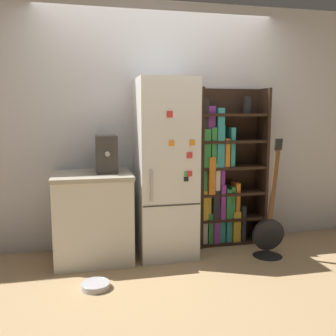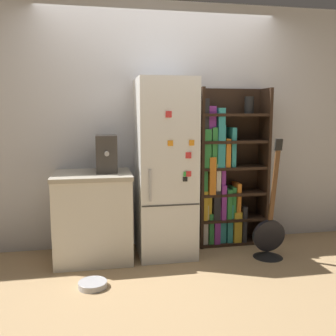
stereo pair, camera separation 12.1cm
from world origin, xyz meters
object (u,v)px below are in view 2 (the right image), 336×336
at_px(refrigerator, 165,168).
at_px(pet_bowl, 93,284).
at_px(espresso_machine, 106,154).
at_px(guitar, 269,241).
at_px(bookshelf, 224,177).

bearing_deg(refrigerator, pet_bowl, -137.49).
distance_m(espresso_machine, guitar, 1.84).
relative_size(refrigerator, pet_bowl, 7.43).
xyz_separation_m(refrigerator, pet_bowl, (-0.74, -0.68, -0.86)).
bearing_deg(guitar, refrigerator, 161.62).
height_order(bookshelf, pet_bowl, bookshelf).
bearing_deg(pet_bowl, espresso_machine, 77.49).
relative_size(refrigerator, espresso_machine, 4.89).
relative_size(refrigerator, bookshelf, 1.04).
xyz_separation_m(bookshelf, guitar, (0.31, -0.51, -0.57)).
xyz_separation_m(refrigerator, guitar, (1.00, -0.33, -0.72)).
relative_size(bookshelf, guitar, 1.42).
bearing_deg(pet_bowl, guitar, 11.23).
distance_m(espresso_machine, pet_bowl, 1.24).
relative_size(bookshelf, pet_bowl, 7.14).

